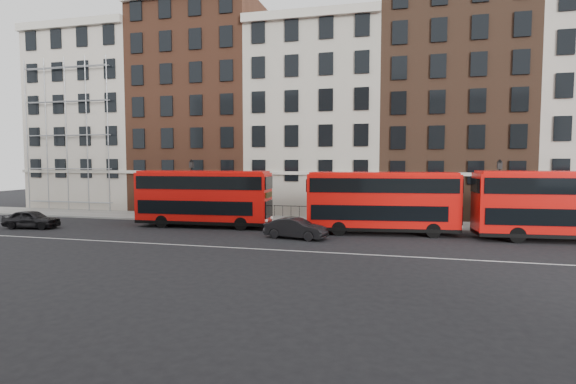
% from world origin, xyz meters
% --- Properties ---
extents(ground, '(120.00, 120.00, 0.00)m').
position_xyz_m(ground, '(0.00, 0.00, 0.00)').
color(ground, black).
rests_on(ground, ground).
extents(pavement, '(80.00, 5.00, 0.15)m').
position_xyz_m(pavement, '(0.00, 10.50, 0.07)').
color(pavement, gray).
rests_on(pavement, ground).
extents(kerb, '(80.00, 0.30, 0.16)m').
position_xyz_m(kerb, '(0.00, 8.00, 0.08)').
color(kerb, gray).
rests_on(kerb, ground).
extents(road_centre_line, '(70.00, 0.12, 0.01)m').
position_xyz_m(road_centre_line, '(0.00, -2.00, 0.01)').
color(road_centre_line, white).
rests_on(road_centre_line, ground).
extents(building_terrace, '(64.00, 11.95, 22.00)m').
position_xyz_m(building_terrace, '(-0.31, 17.88, 10.24)').
color(building_terrace, '#BBB1A1').
rests_on(building_terrace, ground).
extents(bus_b, '(10.96, 3.27, 4.54)m').
position_xyz_m(bus_b, '(-7.11, 5.53, 2.44)').
color(bus_b, red).
rests_on(bus_b, ground).
extents(bus_c, '(11.01, 3.85, 4.53)m').
position_xyz_m(bus_c, '(6.97, 5.53, 2.43)').
color(bus_c, red).
rests_on(bus_c, ground).
extents(bus_d, '(11.32, 3.65, 4.68)m').
position_xyz_m(bus_d, '(18.77, 5.53, 2.51)').
color(bus_d, red).
rests_on(bus_d, ground).
extents(car_rear, '(4.50, 2.31, 1.46)m').
position_xyz_m(car_rear, '(-19.99, 1.45, 0.73)').
color(car_rear, black).
rests_on(car_rear, ground).
extents(car_front, '(4.53, 2.27, 1.43)m').
position_xyz_m(car_front, '(1.38, 2.17, 0.71)').
color(car_front, black).
rests_on(car_front, ground).
extents(lamp_post_left, '(0.44, 0.44, 5.33)m').
position_xyz_m(lamp_post_left, '(-9.68, 8.70, 3.08)').
color(lamp_post_left, black).
rests_on(lamp_post_left, pavement).
extents(lamp_post_right, '(0.44, 0.44, 5.33)m').
position_xyz_m(lamp_post_right, '(15.44, 8.64, 3.08)').
color(lamp_post_right, black).
rests_on(lamp_post_right, pavement).
extents(iron_railings, '(6.60, 0.06, 1.00)m').
position_xyz_m(iron_railings, '(0.00, 12.70, 0.65)').
color(iron_railings, black).
rests_on(iron_railings, pavement).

